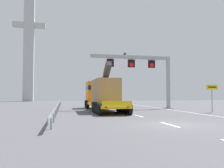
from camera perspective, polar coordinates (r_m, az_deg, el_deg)
name	(u,v)px	position (r m, az deg, el deg)	size (l,w,h in m)	color
ground	(173,125)	(14.80, 15.02, -9.79)	(112.00, 112.00, 0.00)	#5B5B60
lane_markings	(103,106)	(38.06, -2.15, -5.47)	(0.20, 63.33, 0.01)	silver
edge_line_right	(174,110)	(28.25, 15.27, -6.35)	(0.20, 63.00, 0.01)	silver
overhead_lane_gantry	(142,66)	(31.04, 7.59, 4.40)	(11.15, 0.90, 7.39)	#9EA0A5
heavy_haul_truck_yellow	(101,94)	(27.83, -2.72, -2.41)	(3.12, 14.09, 5.30)	yellow
exit_sign_yellow	(212,92)	(26.50, 23.67, -1.79)	(1.33, 0.15, 2.91)	#9EA0A5
guardrail_left	(58,105)	(30.12, -13.23, -5.08)	(0.13, 37.94, 0.76)	#999EA3
bridge_pylon_distant	(29,38)	(70.94, -19.95, 10.64)	(9.00, 2.00, 35.26)	#B7B7B2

